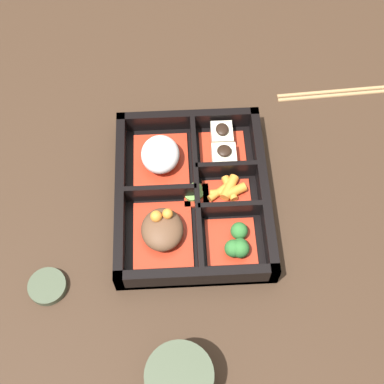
# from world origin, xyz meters

# --- Properties ---
(ground_plane) EXTENTS (3.00, 3.00, 0.00)m
(ground_plane) POSITION_xyz_m (0.00, 0.00, 0.00)
(ground_plane) COLOR #382619
(bento_base) EXTENTS (0.29, 0.24, 0.01)m
(bento_base) POSITION_xyz_m (0.00, 0.00, 0.01)
(bento_base) COLOR black
(bento_base) RESTS_ON ground_plane
(bento_rim) EXTENTS (0.29, 0.24, 0.04)m
(bento_rim) POSITION_xyz_m (0.00, -0.00, 0.02)
(bento_rim) COLOR black
(bento_rim) RESTS_ON ground_plane
(bowl_stew) EXTENTS (0.11, 0.09, 0.05)m
(bowl_stew) POSITION_xyz_m (-0.06, 0.05, 0.03)
(bowl_stew) COLOR #B22D19
(bowl_stew) RESTS_ON bento_base
(bowl_rice) EXTENTS (0.11, 0.09, 0.05)m
(bowl_rice) POSITION_xyz_m (0.06, 0.05, 0.03)
(bowl_rice) COLOR #B22D19
(bowl_rice) RESTS_ON bento_base
(bowl_greens) EXTENTS (0.08, 0.08, 0.03)m
(bowl_greens) POSITION_xyz_m (-0.09, -0.06, 0.02)
(bowl_greens) COLOR #B22D19
(bowl_greens) RESTS_ON bento_base
(bowl_carrots) EXTENTS (0.05, 0.08, 0.02)m
(bowl_carrots) POSITION_xyz_m (0.00, -0.06, 0.02)
(bowl_carrots) COLOR #B22D19
(bowl_carrots) RESTS_ON bento_base
(bowl_tofu) EXTENTS (0.08, 0.08, 0.04)m
(bowl_tofu) POSITION_xyz_m (0.08, -0.05, 0.02)
(bowl_tofu) COLOR #B22D19
(bowl_tofu) RESTS_ON bento_base
(bowl_pickles) EXTENTS (0.04, 0.04, 0.01)m
(bowl_pickles) POSITION_xyz_m (0.00, -0.01, 0.02)
(bowl_pickles) COLOR #B22D19
(bowl_pickles) RESTS_ON bento_base
(tea_cup) EXTENTS (0.09, 0.09, 0.06)m
(tea_cup) POSITION_xyz_m (-0.28, 0.03, 0.03)
(tea_cup) COLOR #424C38
(tea_cup) RESTS_ON ground_plane
(chopsticks) EXTENTS (0.03, 0.20, 0.01)m
(chopsticks) POSITION_xyz_m (0.20, -0.26, 0.00)
(chopsticks) COLOR #A87F51
(chopsticks) RESTS_ON ground_plane
(sauce_dish) EXTENTS (0.06, 0.06, 0.01)m
(sauce_dish) POSITION_xyz_m (-0.14, 0.22, 0.01)
(sauce_dish) COLOR #424C38
(sauce_dish) RESTS_ON ground_plane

